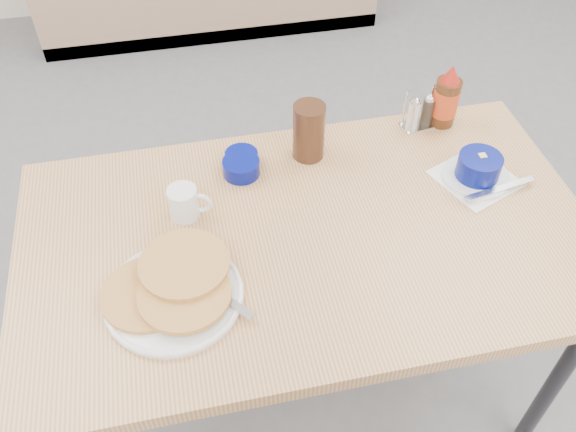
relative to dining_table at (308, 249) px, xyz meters
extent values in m
cube|color=#2D2D33|center=(0.00, 2.47, -0.66)|extent=(1.90, 0.55, 0.08)
cube|color=tan|center=(0.00, 0.00, 0.04)|extent=(1.40, 0.80, 0.04)
cylinder|color=#2D2D33|center=(0.62, -0.32, -0.34)|extent=(0.04, 0.04, 0.72)
cylinder|color=#2D2D33|center=(-0.62, 0.32, -0.34)|extent=(0.04, 0.04, 0.72)
cylinder|color=#2D2D33|center=(0.62, 0.32, -0.34)|extent=(0.04, 0.04, 0.72)
cylinder|color=white|center=(-0.34, -0.13, 0.07)|extent=(0.31, 0.31, 0.02)
cylinder|color=#DC9852|center=(-0.39, -0.12, 0.08)|extent=(0.20, 0.20, 0.01)
cylinder|color=#DC9852|center=(-0.31, -0.15, 0.10)|extent=(0.20, 0.20, 0.01)
cylinder|color=#DC9852|center=(-0.30, -0.08, 0.11)|extent=(0.20, 0.20, 0.01)
cube|color=silver|center=(-0.22, -0.17, 0.08)|extent=(0.10, 0.12, 0.01)
cylinder|color=white|center=(-0.29, 0.12, 0.10)|extent=(0.07, 0.07, 0.08)
cylinder|color=black|center=(-0.29, 0.12, 0.14)|extent=(0.06, 0.06, 0.00)
torus|color=white|center=(-0.25, 0.11, 0.10)|extent=(0.06, 0.03, 0.06)
cube|color=white|center=(0.48, 0.09, 0.06)|extent=(0.24, 0.24, 0.00)
cylinder|color=white|center=(0.48, 0.09, 0.07)|extent=(0.18, 0.18, 0.01)
cylinder|color=#040E6D|center=(0.48, 0.09, 0.11)|extent=(0.11, 0.11, 0.06)
cylinder|color=white|center=(0.48, 0.09, 0.13)|extent=(0.10, 0.10, 0.01)
cube|color=#F4DB60|center=(0.48, 0.10, 0.14)|extent=(0.02, 0.02, 0.01)
cube|color=silver|center=(0.51, 0.03, 0.08)|extent=(0.21, 0.05, 0.01)
cylinder|color=#040E6D|center=(-0.12, 0.28, 0.08)|extent=(0.09, 0.09, 0.04)
cylinder|color=#040E6D|center=(-0.13, 0.24, 0.08)|extent=(0.10, 0.10, 0.04)
cylinder|color=#3A2012|center=(0.07, 0.28, 0.14)|extent=(0.10, 0.10, 0.16)
cube|color=silver|center=(0.41, 0.34, 0.06)|extent=(0.11, 0.07, 0.00)
cylinder|color=silver|center=(0.37, 0.31, 0.12)|extent=(0.01, 0.01, 0.12)
cylinder|color=silver|center=(0.45, 0.33, 0.12)|extent=(0.01, 0.01, 0.12)
cylinder|color=silver|center=(0.36, 0.35, 0.12)|extent=(0.01, 0.01, 0.12)
cylinder|color=silver|center=(0.45, 0.37, 0.12)|extent=(0.01, 0.01, 0.12)
cylinder|color=silver|center=(0.39, 0.34, 0.11)|extent=(0.03, 0.03, 0.08)
cylinder|color=#3F3326|center=(0.43, 0.34, 0.11)|extent=(0.03, 0.03, 0.08)
cylinder|color=#47230F|center=(0.48, 0.34, 0.13)|extent=(0.07, 0.07, 0.14)
cylinder|color=#D54918|center=(0.48, 0.34, 0.14)|extent=(0.07, 0.07, 0.08)
cone|color=#AA1C10|center=(0.48, 0.34, 0.23)|extent=(0.05, 0.05, 0.05)
camera|label=1|loc=(-0.26, -0.96, 1.16)|focal=38.00mm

